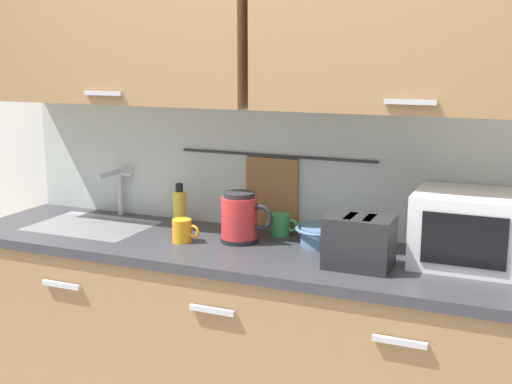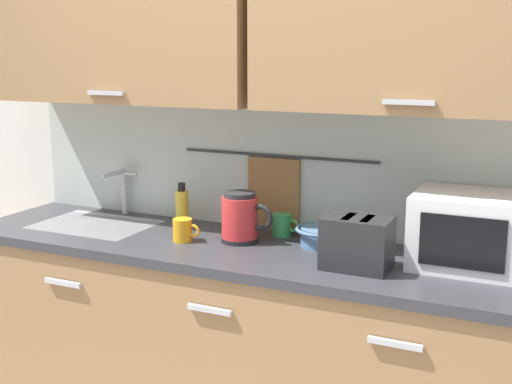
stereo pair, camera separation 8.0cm
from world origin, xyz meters
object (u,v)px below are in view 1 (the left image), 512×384
object	(u,v)px
electric_kettle	(240,218)
mug_by_kettle	(281,225)
mug_near_sink	(183,231)
microwave	(479,230)
dish_soap_bottle	(180,207)
toaster	(359,242)
mixing_bowl	(322,235)

from	to	relation	value
electric_kettle	mug_by_kettle	distance (m)	0.20
mug_near_sink	electric_kettle	bearing A→B (deg)	23.80
electric_kettle	mug_near_sink	distance (m)	0.24
mug_near_sink	mug_by_kettle	bearing A→B (deg)	36.01
microwave	mug_by_kettle	xyz separation A→B (m)	(-0.81, 0.09, -0.09)
electric_kettle	dish_soap_bottle	world-z (taller)	electric_kettle
electric_kettle	toaster	bearing A→B (deg)	-14.07
mug_near_sink	mixing_bowl	bearing A→B (deg)	17.82
electric_kettle	toaster	world-z (taller)	electric_kettle
microwave	mug_by_kettle	bearing A→B (deg)	173.47
dish_soap_bottle	mixing_bowl	distance (m)	0.68
toaster	microwave	bearing A→B (deg)	26.00
mixing_bowl	electric_kettle	bearing A→B (deg)	-166.43
mug_by_kettle	microwave	bearing A→B (deg)	-6.53
electric_kettle	mug_by_kettle	xyz separation A→B (m)	(0.12, 0.15, -0.05)
dish_soap_bottle	toaster	xyz separation A→B (m)	(0.89, -0.25, 0.01)
dish_soap_bottle	mug_by_kettle	bearing A→B (deg)	3.64
mug_near_sink	toaster	world-z (taller)	toaster
dish_soap_bottle	electric_kettle	bearing A→B (deg)	-18.82
mug_near_sink	dish_soap_bottle	bearing A→B (deg)	122.14
electric_kettle	mug_by_kettle	world-z (taller)	electric_kettle
dish_soap_bottle	mug_by_kettle	distance (m)	0.48
electric_kettle	dish_soap_bottle	distance (m)	0.37
microwave	electric_kettle	world-z (taller)	microwave
microwave	dish_soap_bottle	xyz separation A→B (m)	(-1.28, 0.06, -0.05)
mixing_bowl	mug_by_kettle	xyz separation A→B (m)	(-0.20, 0.07, 0.00)
mug_near_sink	mixing_bowl	world-z (taller)	mug_near_sink
mug_near_sink	toaster	xyz separation A→B (m)	(0.75, -0.04, 0.05)
electric_kettle	dish_soap_bottle	size ratio (longest dim) A/B	1.16
electric_kettle	toaster	distance (m)	0.55
microwave	toaster	distance (m)	0.44
mixing_bowl	mug_by_kettle	world-z (taller)	mug_by_kettle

